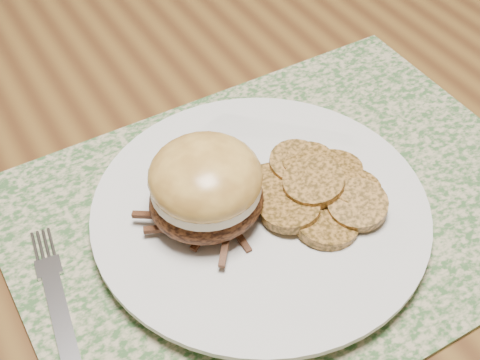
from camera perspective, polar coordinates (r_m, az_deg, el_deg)
name	(u,v)px	position (r m, az deg, el deg)	size (l,w,h in m)	color
dining_table	(7,323)	(0.63, -19.23, -11.47)	(1.50, 0.90, 0.75)	brown
placemat	(286,211)	(0.57, 3.91, -2.65)	(0.45, 0.33, 0.00)	#365B2F
dinner_plate	(260,212)	(0.55, 1.74, -2.76)	(0.26, 0.26, 0.02)	silver
pork_sandwich	(206,186)	(0.51, -2.94, -0.56)	(0.10, 0.09, 0.07)	black
roasted_potatoes	(317,190)	(0.55, 6.60, -0.85)	(0.12, 0.13, 0.03)	#9A672D
fork	(59,310)	(0.52, -15.19, -10.67)	(0.04, 0.16, 0.00)	#B2B2B9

